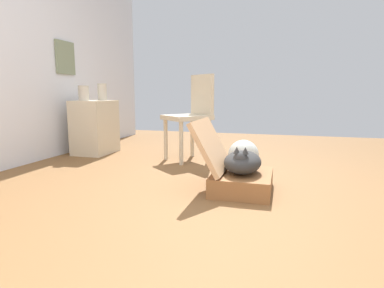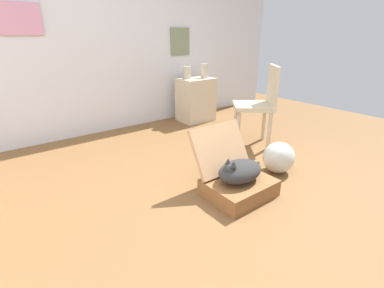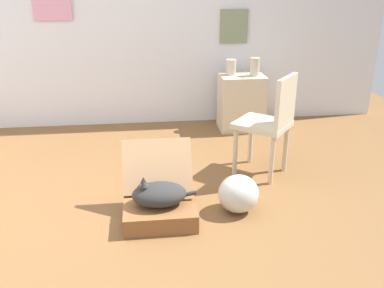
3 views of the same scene
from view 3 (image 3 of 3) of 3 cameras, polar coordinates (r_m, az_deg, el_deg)
The scene contains 10 objects.
ground_plane at distance 3.39m, azimuth -9.31°, elevation -9.47°, with size 7.68×7.68×0.00m, color brown.
wall_back at distance 5.18m, azimuth -9.39°, elevation 16.76°, with size 6.40×0.15×2.60m.
suitcase_base at distance 3.25m, azimuth -4.38°, elevation -9.23°, with size 0.55×0.44×0.14m, color brown.
suitcase_lid at distance 3.34m, azimuth -4.72°, elevation -3.03°, with size 0.55×0.44×0.04m, color tan.
cat at distance 3.17m, azimuth -4.60°, elevation -6.77°, with size 0.49×0.28×0.22m.
plastic_bag_white at distance 3.34m, azimuth 6.32°, elevation -6.74°, with size 0.32×0.30×0.31m, color silver.
side_table at distance 5.09m, azimuth 6.68°, elevation 5.64°, with size 0.52×0.40×0.66m, color beige.
vase_tall at distance 5.00m, azimuth 5.30°, elevation 10.35°, with size 0.12×0.12×0.18m, color #B7AD99.
vase_short at distance 4.97m, azimuth 8.51°, elevation 10.32°, with size 0.11×0.11×0.21m, color #B7AD99.
chair at distance 3.85m, azimuth 10.53°, elevation 3.02°, with size 0.61×0.60×0.95m.
Camera 3 is at (0.20, -2.89, 1.76)m, focal length 39.29 mm.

